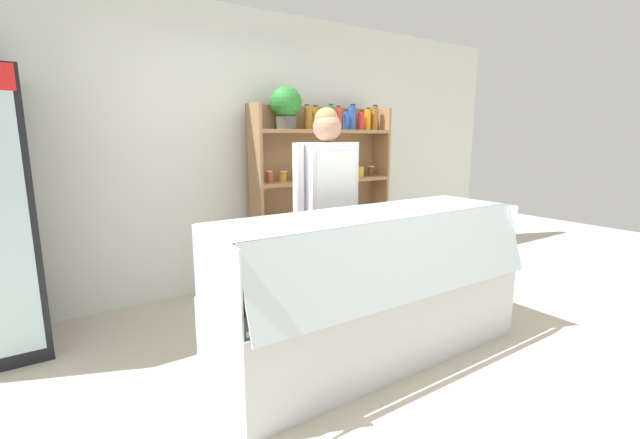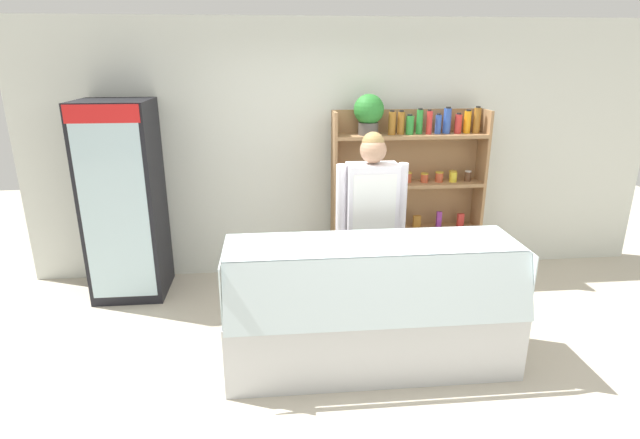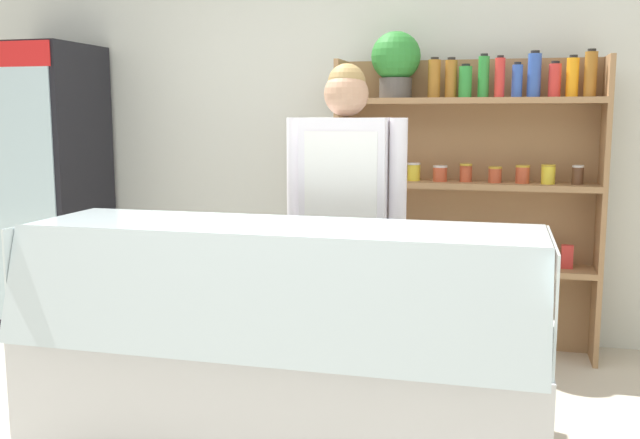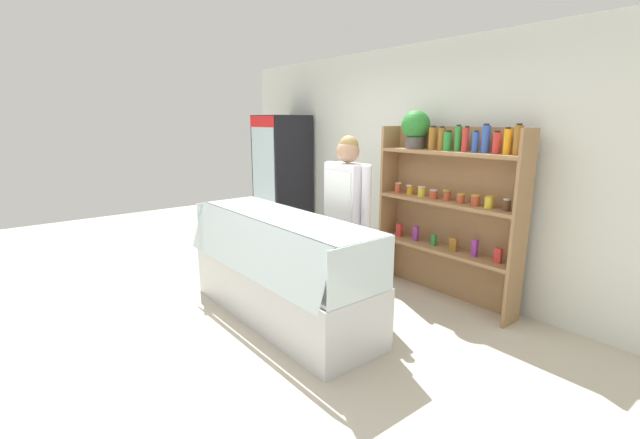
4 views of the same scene
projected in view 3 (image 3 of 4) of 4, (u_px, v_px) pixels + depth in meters
name	position (u px, v px, depth m)	size (l,w,h in m)	color
back_wall	(378.00, 133.00, 4.76)	(6.80, 0.10, 2.70)	silver
drinks_fridge	(46.00, 187.00, 4.96)	(0.68, 0.67, 1.94)	black
shelving_unit	(456.00, 168.00, 4.38)	(1.59, 0.30, 1.97)	#9E754C
deli_display_case	(280.00, 384.00, 3.09)	(2.21, 0.78, 1.01)	silver
shop_clerk	(345.00, 202.00, 3.65)	(0.63, 0.25, 1.73)	#383D51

